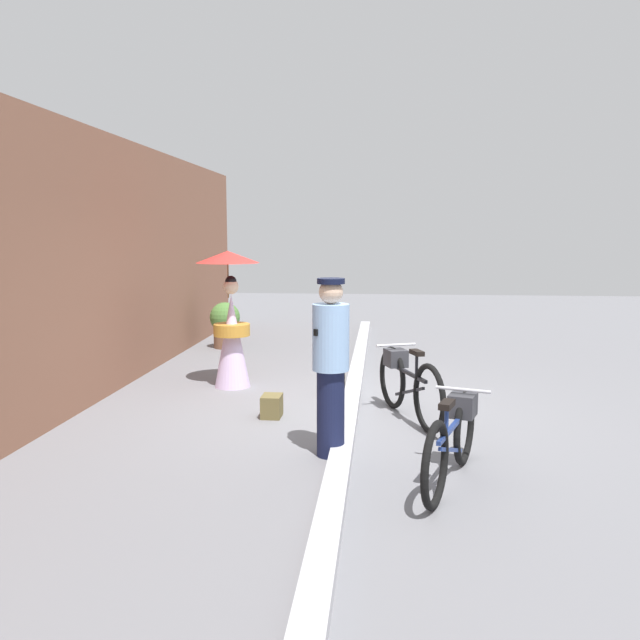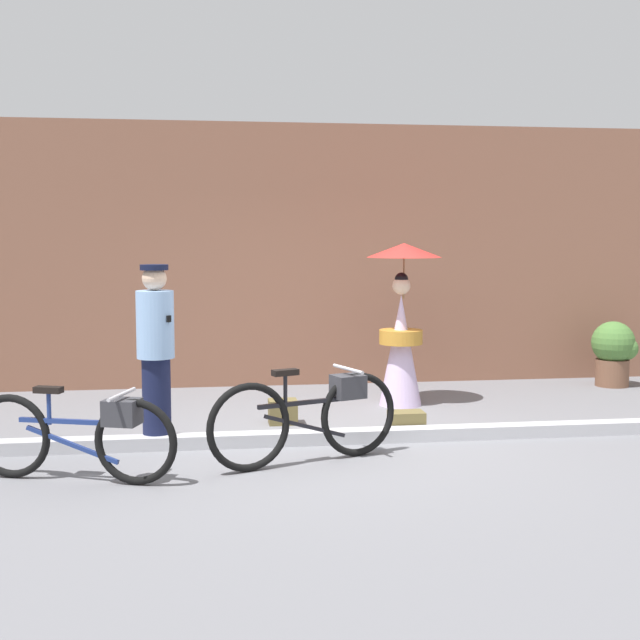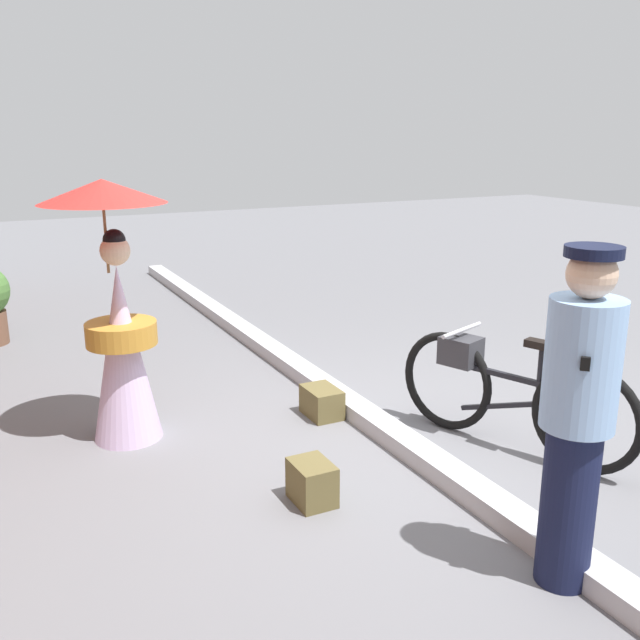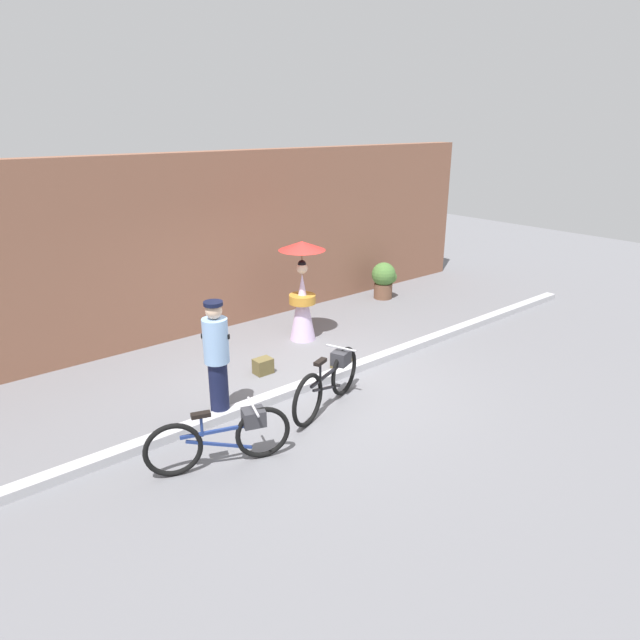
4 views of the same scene
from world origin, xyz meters
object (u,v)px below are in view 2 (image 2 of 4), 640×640
at_px(person_with_parasol, 402,322).
at_px(bicycle_far_side, 311,415).
at_px(backpack_spare, 283,411).
at_px(person_officer, 156,350).
at_px(backpack_on_pavement, 407,423).
at_px(bicycle_near_officer, 80,433).
at_px(potted_plant_by_door, 614,350).

bearing_deg(person_with_parasol, bicycle_far_side, -119.94).
relative_size(bicycle_far_side, backpack_spare, 5.83).
xyz_separation_m(bicycle_far_side, person_officer, (-1.33, 0.76, 0.47)).
distance_m(backpack_on_pavement, backpack_spare, 1.31).
height_order(person_with_parasol, backpack_on_pavement, person_with_parasol).
xyz_separation_m(bicycle_near_officer, potted_plant_by_door, (6.18, 3.43, 0.07)).
xyz_separation_m(potted_plant_by_door, backpack_spare, (-4.41, -1.60, -0.33)).
xyz_separation_m(bicycle_near_officer, backpack_spare, (1.77, 1.83, -0.25)).
height_order(person_officer, person_with_parasol, person_with_parasol).
distance_m(bicycle_far_side, person_officer, 1.60).
height_order(bicycle_far_side, backpack_spare, bicycle_far_side).
bearing_deg(potted_plant_by_door, person_with_parasol, -164.95).
xyz_separation_m(bicycle_near_officer, person_with_parasol, (3.20, 2.62, 0.56)).
bearing_deg(backpack_on_pavement, potted_plant_by_door, 34.42).
distance_m(bicycle_near_officer, potted_plant_by_door, 7.07).
bearing_deg(backpack_on_pavement, bicycle_near_officer, -157.85).
bearing_deg(bicycle_near_officer, backpack_spare, 45.94).
relative_size(bicycle_near_officer, person_with_parasol, 0.90).
relative_size(person_with_parasol, backpack_on_pavement, 5.44).
bearing_deg(person_officer, backpack_spare, 31.70).
relative_size(backpack_on_pavement, backpack_spare, 1.17).
distance_m(person_with_parasol, backpack_on_pavement, 1.69).
bearing_deg(backpack_spare, backpack_on_pavement, -29.41).
bearing_deg(person_with_parasol, backpack_on_pavement, -101.38).
bearing_deg(bicycle_near_officer, potted_plant_by_door, 29.00).
bearing_deg(bicycle_far_side, backpack_on_pavement, 39.97).
bearing_deg(person_officer, backpack_on_pavement, 2.81).
height_order(bicycle_near_officer, person_officer, person_officer).
relative_size(bicycle_near_officer, bicycle_far_side, 0.98).
relative_size(bicycle_far_side, person_officer, 1.01).
height_order(bicycle_near_officer, potted_plant_by_door, potted_plant_by_door).
bearing_deg(bicycle_near_officer, person_with_parasol, 39.39).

